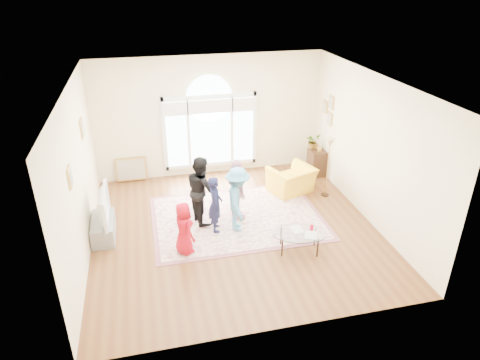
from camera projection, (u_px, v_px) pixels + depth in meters
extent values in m
plane|color=brown|center=(235.00, 228.00, 9.33)|extent=(6.00, 6.00, 0.00)
plane|color=beige|center=(210.00, 117.00, 11.24)|extent=(6.00, 0.00, 6.00)
plane|color=beige|center=(281.00, 245.00, 6.01)|extent=(6.00, 0.00, 6.00)
plane|color=beige|center=(78.00, 176.00, 8.01)|extent=(0.00, 6.00, 6.00)
plane|color=beige|center=(370.00, 148.00, 9.24)|extent=(0.00, 6.00, 6.00)
plane|color=white|center=(234.00, 82.00, 7.92)|extent=(6.00, 6.00, 0.00)
cube|color=white|center=(211.00, 164.00, 11.81)|extent=(2.50, 0.08, 0.10)
cube|color=white|center=(209.00, 96.00, 10.97)|extent=(2.50, 0.08, 0.10)
cube|color=white|center=(164.00, 135.00, 11.14)|extent=(0.10, 0.08, 2.00)
cube|color=white|center=(255.00, 128.00, 11.64)|extent=(0.10, 0.08, 2.00)
cube|color=#C6E2FF|center=(177.00, 134.00, 11.20)|extent=(0.55, 0.02, 1.80)
cube|color=#C6E2FF|center=(243.00, 129.00, 11.57)|extent=(0.55, 0.02, 1.80)
cube|color=#C6E2FF|center=(210.00, 131.00, 11.39)|extent=(1.10, 0.02, 1.80)
cylinder|color=#C6E2FF|center=(209.00, 98.00, 10.99)|extent=(1.20, 0.02, 1.20)
cube|color=white|center=(189.00, 133.00, 11.26)|extent=(0.07, 0.04, 1.80)
cube|color=white|center=(232.00, 130.00, 11.50)|extent=(0.07, 0.04, 1.80)
cube|color=white|center=(175.00, 108.00, 10.81)|extent=(0.65, 0.12, 0.35)
cube|color=white|center=(210.00, 106.00, 11.00)|extent=(1.20, 0.12, 0.35)
cube|color=white|center=(244.00, 104.00, 11.18)|extent=(0.65, 0.12, 0.35)
cube|color=tan|center=(82.00, 128.00, 8.93)|extent=(0.03, 0.34, 0.40)
cube|color=#ADA38E|center=(83.00, 128.00, 8.93)|extent=(0.01, 0.28, 0.34)
cube|color=tan|center=(70.00, 177.00, 7.05)|extent=(0.03, 0.30, 0.36)
cube|color=#ADA38E|center=(71.00, 177.00, 7.05)|extent=(0.01, 0.24, 0.30)
cube|color=tan|center=(331.00, 102.00, 10.83)|extent=(0.03, 0.28, 0.34)
cube|color=#ADA38E|center=(331.00, 103.00, 10.82)|extent=(0.01, 0.22, 0.28)
cube|color=tan|center=(330.00, 119.00, 11.02)|extent=(0.03, 0.28, 0.34)
cube|color=#ADA38E|center=(329.00, 119.00, 11.01)|extent=(0.01, 0.22, 0.28)
cube|color=tan|center=(325.00, 107.00, 11.22)|extent=(0.03, 0.26, 0.32)
cube|color=#ADA38E|center=(324.00, 107.00, 11.22)|extent=(0.01, 0.20, 0.26)
cube|color=beige|center=(237.00, 218.00, 9.71)|extent=(3.60, 2.60, 0.02)
cube|color=#8E535A|center=(237.00, 218.00, 9.72)|extent=(3.80, 2.80, 0.01)
cube|color=gray|center=(103.00, 228.00, 8.94)|extent=(0.45, 1.00, 0.42)
imported|color=black|center=(100.00, 206.00, 8.70)|extent=(0.15, 1.15, 0.66)
cube|color=#52C9B7|center=(104.00, 205.00, 8.72)|extent=(0.02, 0.94, 0.54)
ellipsoid|color=silver|center=(300.00, 233.00, 8.42)|extent=(1.22, 0.94, 0.02)
cylinder|color=black|center=(315.00, 237.00, 8.68)|extent=(0.03, 0.03, 0.40)
cylinder|color=black|center=(281.00, 236.00, 8.69)|extent=(0.03, 0.03, 0.40)
cylinder|color=black|center=(318.00, 248.00, 8.32)|extent=(0.03, 0.03, 0.40)
cylinder|color=black|center=(282.00, 248.00, 8.34)|extent=(0.03, 0.03, 0.40)
imported|color=#B2A58C|center=(292.00, 231.00, 8.45)|extent=(0.24, 0.31, 0.03)
imported|color=#B2A58C|center=(305.00, 235.00, 8.33)|extent=(0.32, 0.35, 0.02)
cylinder|color=red|center=(312.00, 228.00, 8.47)|extent=(0.07, 0.07, 0.12)
imported|color=yellow|center=(291.00, 180.00, 10.72)|extent=(1.26, 1.18, 0.66)
cube|color=black|center=(317.00, 162.00, 11.66)|extent=(0.40, 0.50, 0.70)
cylinder|color=black|center=(325.00, 195.00, 10.71)|extent=(0.20, 0.20, 0.02)
cylinder|color=#BA9444|center=(327.00, 171.00, 10.41)|extent=(0.02, 0.02, 1.35)
cone|color=#CCB284|center=(330.00, 143.00, 10.09)|extent=(0.31, 0.31, 0.22)
cylinder|color=white|center=(311.00, 160.00, 11.80)|extent=(0.20, 0.20, 0.70)
imported|color=#33722D|center=(313.00, 141.00, 11.55)|extent=(0.48, 0.45, 0.42)
cube|color=tan|center=(133.00, 181.00, 11.42)|extent=(0.80, 0.14, 0.62)
imported|color=#B30C1C|center=(184.00, 228.00, 8.29)|extent=(0.54, 0.63, 1.09)
imported|color=#171B3C|center=(215.00, 204.00, 8.98)|extent=(0.34, 0.48, 1.25)
imported|color=black|center=(201.00, 190.00, 9.27)|extent=(0.73, 0.85, 1.53)
imported|color=#EDABBA|center=(237.00, 190.00, 9.40)|extent=(0.47, 0.87, 1.42)
imported|color=#519CC6|center=(238.00, 199.00, 8.98)|extent=(0.65, 0.99, 1.43)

